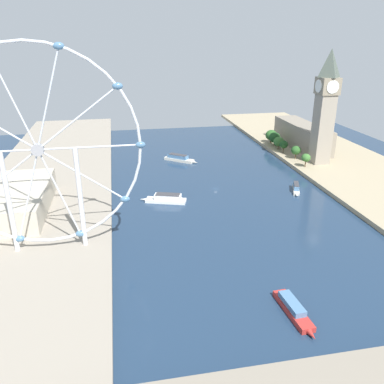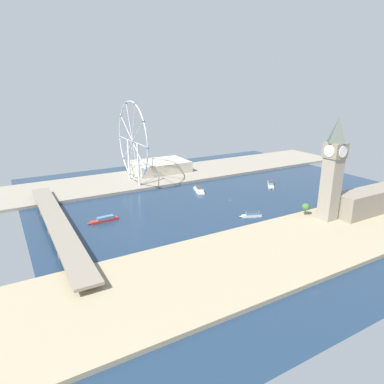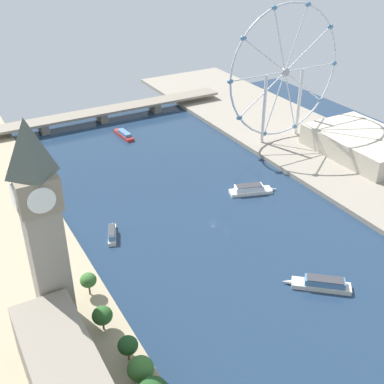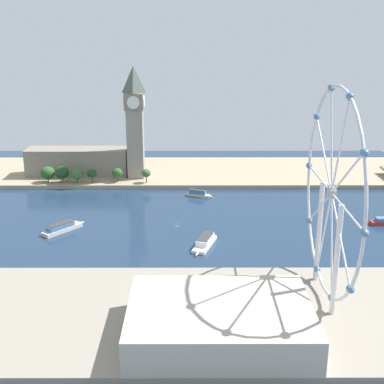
% 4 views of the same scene
% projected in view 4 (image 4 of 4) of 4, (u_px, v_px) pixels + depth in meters
% --- Properties ---
extents(ground_plane, '(406.10, 406.10, 0.00)m').
position_uv_depth(ground_plane, '(177.00, 223.00, 347.55)').
color(ground_plane, '#1E334C').
extents(riverbank_left, '(90.00, 520.00, 3.00)m').
position_uv_depth(riverbank_left, '(180.00, 172.00, 459.47)').
color(riverbank_left, tan).
rests_on(riverbank_left, ground_plane).
extents(riverbank_right, '(90.00, 520.00, 3.00)m').
position_uv_depth(riverbank_right, '(170.00, 316.00, 234.70)').
color(riverbank_right, gray).
rests_on(riverbank_right, ground_plane).
extents(clock_tower, '(16.11, 16.11, 89.96)m').
position_uv_depth(clock_tower, '(135.00, 121.00, 424.87)').
color(clock_tower, gray).
rests_on(clock_tower, riverbank_left).
extents(parliament_block, '(22.00, 83.34, 22.15)m').
position_uv_depth(parliament_block, '(78.00, 162.00, 443.11)').
color(parliament_block, gray).
rests_on(parliament_block, riverbank_left).
extents(tree_row_embankment, '(12.72, 87.93, 13.26)m').
position_uv_depth(tree_row_embankment, '(76.00, 173.00, 421.54)').
color(tree_row_embankment, '#513823').
rests_on(tree_row_embankment, riverbank_left).
extents(ferris_wheel, '(97.62, 3.20, 97.65)m').
position_uv_depth(ferris_wheel, '(331.00, 195.00, 234.24)').
color(ferris_wheel, silver).
rests_on(ferris_wheel, riverbank_right).
extents(riverside_hall, '(53.11, 74.07, 14.36)m').
position_uv_depth(riverside_hall, '(220.00, 321.00, 214.21)').
color(riverside_hall, '#BCB29E').
rests_on(riverside_hall, riverbank_right).
extents(tour_boat_0, '(10.84, 21.07, 5.19)m').
position_uv_depth(tour_boat_0, '(199.00, 194.00, 398.59)').
color(tour_boat_0, beige).
rests_on(tour_boat_0, ground_plane).
extents(tour_boat_1, '(27.10, 23.74, 5.67)m').
position_uv_depth(tour_boat_1, '(62.00, 228.00, 332.59)').
color(tour_boat_1, beige).
rests_on(tour_boat_1, ground_plane).
extents(tour_boat_3, '(30.69, 15.56, 5.58)m').
position_uv_depth(tour_boat_3, '(205.00, 242.00, 310.99)').
color(tour_boat_3, white).
rests_on(tour_boat_3, ground_plane).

